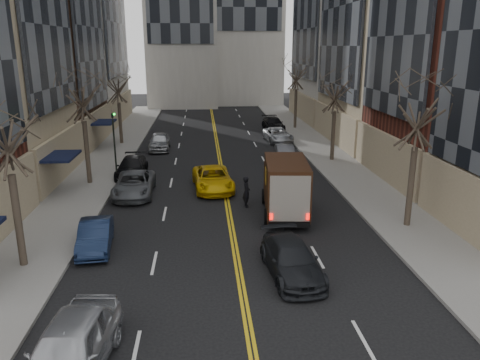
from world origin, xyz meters
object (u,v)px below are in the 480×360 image
Objects in this scene: ups_truck at (285,187)px; pedestrian at (246,192)px; taxi at (213,179)px; observer_sedan at (292,259)px.

ups_truck is 2.50m from pedestrian.
ups_truck is 1.15× the size of taxi.
ups_truck is 3.30× the size of pedestrian.
observer_sedan is at bearing -81.69° from taxi.
pedestrian reaches higher than taxi.
observer_sedan is 8.39m from pedestrian.
observer_sedan is 2.70× the size of pedestrian.
observer_sedan is (-0.94, -6.90, -0.89)m from ups_truck.
pedestrian reaches higher than observer_sedan.
ups_truck is 7.02m from observer_sedan.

